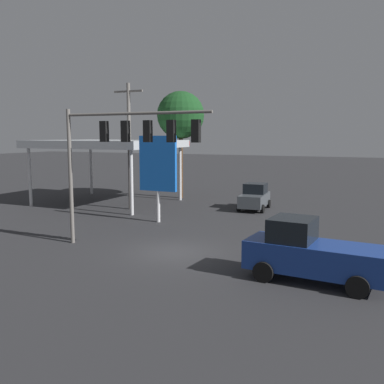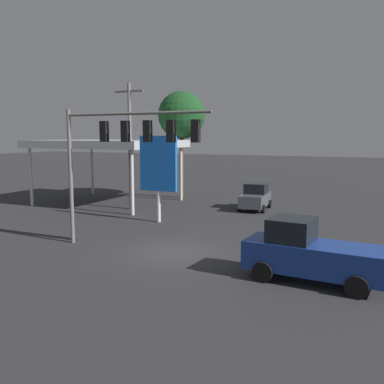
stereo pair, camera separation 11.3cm
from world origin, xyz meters
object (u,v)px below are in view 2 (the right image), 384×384
Objects in this scene: traffic_signal_assembly at (125,141)px; utility_pole at (130,143)px; price_sign at (158,165)px; hatchback_crossing at (255,197)px; pickup_parked at (310,253)px; street_tree at (182,116)px.

utility_pole is (6.23, -9.97, -0.31)m from traffic_signal_assembly.
traffic_signal_assembly is 7.03m from price_sign.
utility_pole is 2.40× the size of hatchback_crossing.
price_sign is at bearing 141.76° from utility_pole.
price_sign is (1.91, -6.57, -1.62)m from traffic_signal_assembly.
utility_pole is 1.75× the size of pickup_parked.
pickup_parked is 23.59m from street_tree.
traffic_signal_assembly is at bearing -1.41° from pickup_parked.
traffic_signal_assembly is 0.84× the size of utility_pole.
traffic_signal_assembly is at bearing 121.98° from utility_pole.
hatchback_crossing is 0.42× the size of street_tree.
street_tree is at bearing -72.48° from traffic_signal_assembly.
street_tree reaches higher than hatchback_crossing.
price_sign is at bearing -73.78° from traffic_signal_assembly.
street_tree is (5.32, -16.86, 2.01)m from traffic_signal_assembly.
street_tree reaches higher than pickup_parked.
utility_pole reaches higher than price_sign.
hatchback_crossing is (-2.39, -13.75, -4.33)m from traffic_signal_assembly.
utility_pole is at bearing -38.24° from price_sign.
pickup_parked is at bearing 19.98° from hatchback_crossing.
price_sign is 11.44m from street_tree.
price_sign is 1.04× the size of pickup_parked.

